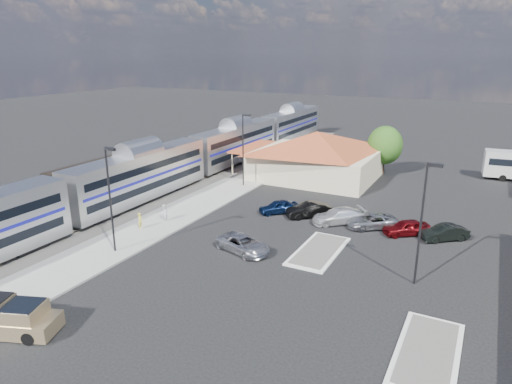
% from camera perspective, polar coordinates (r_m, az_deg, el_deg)
% --- Properties ---
extents(ground, '(280.00, 280.00, 0.00)m').
position_cam_1_polar(ground, '(38.56, 1.19, -7.44)').
color(ground, black).
rests_on(ground, ground).
extents(railbed, '(16.00, 100.00, 0.12)m').
position_cam_1_polar(railbed, '(56.07, -14.61, 0.01)').
color(railbed, '#4C4944').
rests_on(railbed, ground).
extents(platform, '(5.50, 92.00, 0.18)m').
position_cam_1_polar(platform, '(49.12, -8.29, -1.99)').
color(platform, gray).
rests_on(platform, ground).
extents(passenger_train, '(3.00, 104.00, 5.55)m').
position_cam_1_polar(passenger_train, '(51.60, -14.17, 1.82)').
color(passenger_train, silver).
rests_on(passenger_train, ground).
extents(freight_cars, '(2.80, 46.00, 4.00)m').
position_cam_1_polar(freight_cars, '(56.01, -18.62, 1.63)').
color(freight_cars, black).
rests_on(freight_cars, ground).
extents(station_depot, '(18.35, 12.24, 6.20)m').
position_cam_1_polar(station_depot, '(60.37, 7.47, 4.65)').
color(station_depot, '#BEAD8B').
rests_on(station_depot, ground).
extents(traffic_island_south, '(3.30, 7.50, 0.21)m').
position_cam_1_polar(traffic_island_south, '(38.80, 7.86, -7.28)').
color(traffic_island_south, silver).
rests_on(traffic_island_south, ground).
extents(traffic_island_north, '(3.30, 7.50, 0.21)m').
position_cam_1_polar(traffic_island_north, '(28.40, 20.66, -18.24)').
color(traffic_island_north, silver).
rests_on(traffic_island_north, ground).
extents(lamp_plat_s, '(1.08, 0.25, 9.00)m').
position_cam_1_polar(lamp_plat_s, '(38.20, -17.76, 0.03)').
color(lamp_plat_s, black).
rests_on(lamp_plat_s, ground).
extents(lamp_plat_n, '(1.08, 0.25, 9.00)m').
position_cam_1_polar(lamp_plat_n, '(55.35, -1.55, 5.98)').
color(lamp_plat_n, black).
rests_on(lamp_plat_n, ground).
extents(lamp_lot, '(1.08, 0.25, 9.00)m').
position_cam_1_polar(lamp_lot, '(33.40, 20.20, -2.64)').
color(lamp_lot, black).
rests_on(lamp_lot, ground).
extents(tree_depot, '(4.71, 4.71, 6.63)m').
position_cam_1_polar(tree_depot, '(63.86, 15.80, 5.65)').
color(tree_depot, '#382314').
rests_on(tree_depot, ground).
extents(pickup_truck, '(6.38, 4.13, 2.07)m').
position_cam_1_polar(pickup_truck, '(31.63, -28.71, -13.60)').
color(pickup_truck, tan).
rests_on(pickup_truck, ground).
extents(suv, '(5.48, 3.68, 1.39)m').
position_cam_1_polar(suv, '(38.24, -1.62, -6.52)').
color(suv, '#ABACB3').
rests_on(suv, ground).
extents(person_a, '(0.54, 0.66, 1.57)m').
position_cam_1_polar(person_a, '(43.91, -14.28, -3.50)').
color(person_a, '#E1D746').
rests_on(person_a, platform).
extents(person_b, '(0.89, 0.99, 1.66)m').
position_cam_1_polar(person_b, '(45.39, -11.41, -2.55)').
color(person_b, white).
rests_on(person_b, platform).
extents(parked_car_a, '(4.11, 3.97, 1.39)m').
position_cam_1_polar(parked_car_a, '(47.22, 2.83, -1.84)').
color(parked_car_a, '#0C1D40').
rests_on(parked_car_a, ground).
extents(parked_car_b, '(4.48, 4.27, 1.51)m').
position_cam_1_polar(parked_car_b, '(46.31, 6.59, -2.25)').
color(parked_car_b, black).
rests_on(parked_car_b, ground).
extents(parked_car_c, '(5.34, 4.98, 1.51)m').
position_cam_1_polar(parked_car_c, '(45.08, 10.25, -2.96)').
color(parked_car_c, silver).
rests_on(parked_car_c, ground).
extents(parked_car_d, '(5.22, 4.65, 1.34)m').
position_cam_1_polar(parked_car_d, '(44.63, 14.28, -3.56)').
color(parked_car_d, gray).
rests_on(parked_car_d, ground).
extents(parked_car_e, '(4.41, 3.84, 1.43)m').
position_cam_1_polar(parked_car_e, '(43.81, 18.26, -4.24)').
color(parked_car_e, maroon).
rests_on(parked_car_e, ground).
extents(parked_car_f, '(4.23, 3.81, 1.40)m').
position_cam_1_polar(parked_car_f, '(43.79, 22.45, -4.73)').
color(parked_car_f, black).
rests_on(parked_car_f, ground).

